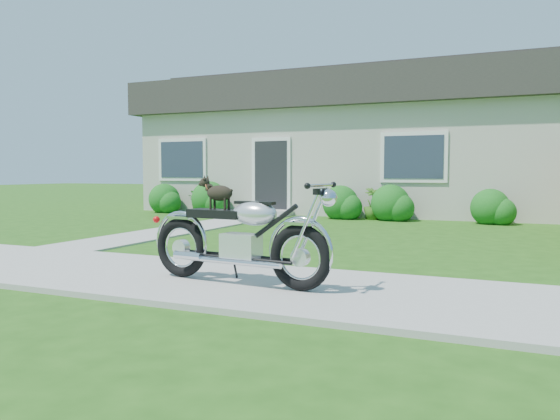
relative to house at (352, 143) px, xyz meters
The scene contains 8 objects.
ground 12.19m from the house, 89.99° to the right, with size 80.00×80.00×0.00m, color #235114.
sidewalk 12.18m from the house, 89.99° to the right, with size 24.00×2.20×0.04m, color #9E9B93.
walkway 7.47m from the house, 102.09° to the right, with size 1.20×8.00×0.03m, color #9E9B93.
house is the anchor object (origin of this frame).
shrub_row 3.93m from the house, 97.09° to the right, with size 10.14×1.03×1.03m.
potted_plant_left 5.37m from the house, 137.02° to the right, with size 0.60×0.52×0.67m, color #1C5717.
potted_plant_right 4.17m from the house, 65.67° to the right, with size 0.46×0.46×0.82m, color #34611A.
motorcycle_with_dog 12.46m from the house, 79.22° to the right, with size 2.22×0.60×1.12m.
Camera 1 is at (4.97, -5.20, 1.22)m, focal length 35.00 mm.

